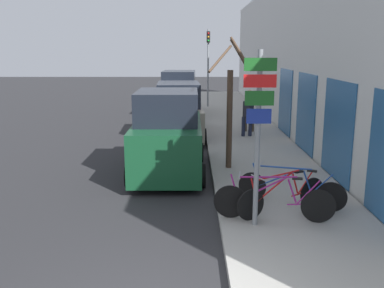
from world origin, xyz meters
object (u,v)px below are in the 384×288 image
signpost (259,128)px  traffic_light (209,58)px  street_tree (231,110)px  parked_car_1 (179,113)px  pedestrian_far (250,107)px  bicycle_1 (283,195)px  parked_car_0 (169,137)px  pedestrian_near (248,113)px  bicycle_0 (275,201)px  bicycle_2 (291,189)px  parked_car_2 (180,96)px

signpost → traffic_light: traffic_light is taller
street_tree → traffic_light: 13.61m
parked_car_1 → street_tree: size_ratio=1.29×
pedestrian_far → street_tree: size_ratio=0.47×
bicycle_1 → parked_car_0: bearing=8.5°
parked_car_0 → pedestrian_near: 5.53m
parked_car_0 → parked_car_1: size_ratio=0.87×
pedestrian_far → traffic_light: traffic_light is taller
bicycle_0 → bicycle_2: (0.52, 0.83, -0.02)m
parked_car_0 → pedestrian_far: (3.05, 5.74, 0.07)m
street_tree → traffic_light: bearing=90.5°
parked_car_2 → pedestrian_near: size_ratio=2.78×
parked_car_1 → traffic_light: traffic_light is taller
pedestrian_near → signpost: bearing=79.6°
parked_car_0 → traffic_light: 13.90m
bicycle_2 → parked_car_1: size_ratio=0.46×
signpost → parked_car_1: 9.53m
bicycle_0 → bicycle_1: 0.47m
bicycle_0 → pedestrian_far: 9.57m
pedestrian_near → pedestrian_far: (0.21, 1.00, 0.09)m
parked_car_0 → parked_car_1: bearing=88.7°
pedestrian_near → parked_car_2: bearing=-68.9°
parked_car_0 → bicycle_1: bearing=-52.7°
signpost → bicycle_2: size_ratio=1.55×
parked_car_2 → pedestrian_far: bearing=-56.8°
parked_car_1 → street_tree: bearing=-75.1°
bicycle_1 → pedestrian_near: (0.27, 8.14, 0.53)m
bicycle_0 → pedestrian_near: 8.56m
parked_car_0 → traffic_light: bearing=83.3°
pedestrian_far → traffic_light: (-1.42, 7.93, 1.88)m
bicycle_2 → parked_car_2: bearing=36.6°
signpost → pedestrian_near: signpost is taller
bicycle_0 → bicycle_2: 0.98m
bicycle_1 → parked_car_1: 9.01m
parked_car_0 → pedestrian_near: bearing=59.2°
parked_car_2 → traffic_light: size_ratio=0.98×
bicycle_2 → pedestrian_far: bearing=23.4°
parked_car_1 → pedestrian_far: (2.92, 0.47, 0.16)m
bicycle_0 → parked_car_1: bearing=22.1°
parked_car_2 → parked_car_0: bearing=-88.3°
bicycle_2 → parked_car_2: size_ratio=0.49×
pedestrian_far → street_tree: 5.82m
bicycle_0 → parked_car_0: (-2.32, 3.78, 0.54)m
signpost → parked_car_1: bearing=100.8°
street_tree → parked_car_0: bearing=-176.2°
signpost → traffic_light: (-0.28, 17.70, 0.96)m
bicycle_2 → parked_car_0: (-2.84, 2.95, 0.55)m
pedestrian_far → street_tree: bearing=89.5°
signpost → pedestrian_far: bearing=83.3°
bicycle_0 → pedestrian_far: (0.74, 9.53, 0.60)m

